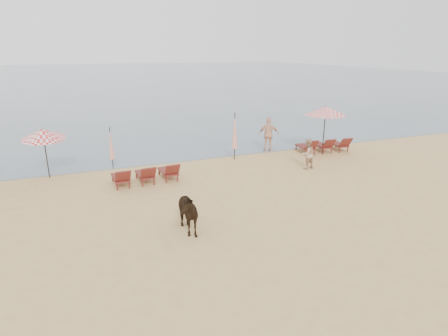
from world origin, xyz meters
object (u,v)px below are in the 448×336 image
object	(u,v)px
lounger_cluster_right	(324,145)
beachgoer_right_b	(269,134)
lounger_cluster_left	(146,174)
beachgoer_right_a	(307,154)
umbrella_open_right	(326,111)
umbrella_closed_left	(111,143)
umbrella_closed_right	(235,131)
umbrella_open_left_b	(43,134)
cow	(184,212)

from	to	relation	value
lounger_cluster_right	beachgoer_right_b	size ratio (longest dim) A/B	1.45
lounger_cluster_left	beachgoer_right_b	bearing A→B (deg)	17.35
lounger_cluster_right	beachgoer_right_a	xyz separation A→B (m)	(-2.63, -2.25, 0.33)
umbrella_open_right	umbrella_closed_left	size ratio (longest dim) A/B	1.30
lounger_cluster_left	beachgoer_right_a	bearing A→B (deg)	-8.87
lounger_cluster_right	umbrella_closed_right	distance (m)	5.43
umbrella_open_left_b	umbrella_open_right	xyz separation A→B (m)	(14.06, -1.16, 0.39)
umbrella_open_left_b	beachgoer_right_b	distance (m)	11.53
lounger_cluster_left	umbrella_closed_left	xyz separation A→B (m)	(-1.14, 2.66, 0.86)
umbrella_open_right	umbrella_open_left_b	bearing A→B (deg)	175.07
lounger_cluster_right	cow	xyz separation A→B (m)	(-10.02, -6.49, 0.28)
umbrella_open_left_b	cow	distance (m)	8.66
lounger_cluster_left	cow	size ratio (longest dim) A/B	1.70
umbrella_open_left_b	lounger_cluster_right	bearing A→B (deg)	-23.93
umbrella_open_left_b	beachgoer_right_a	size ratio (longest dim) A/B	1.57
lounger_cluster_left	umbrella_open_right	world-z (taller)	umbrella_open_right
lounger_cluster_left	umbrella_closed_left	bearing A→B (deg)	110.36
beachgoer_right_a	lounger_cluster_right	bearing A→B (deg)	-151.44
umbrella_closed_left	cow	size ratio (longest dim) A/B	1.25
lounger_cluster_right	beachgoer_right_b	xyz separation A→B (m)	(-2.86, 1.31, 0.57)
lounger_cluster_right	umbrella_closed_right	xyz separation A→B (m)	(-5.29, 0.54, 1.12)
umbrella_closed_right	lounger_cluster_left	bearing A→B (deg)	-158.50
lounger_cluster_left	lounger_cluster_right	distance (m)	10.44
lounger_cluster_left	umbrella_closed_left	world-z (taller)	umbrella_closed_left
lounger_cluster_left	umbrella_closed_left	distance (m)	3.02
umbrella_open_left_b	umbrella_closed_left	xyz separation A→B (m)	(2.85, 0.30, -0.76)
lounger_cluster_right	beachgoer_right_b	distance (m)	3.20
cow	lounger_cluster_left	bearing A→B (deg)	89.59
umbrella_closed_right	cow	distance (m)	8.51
umbrella_closed_right	lounger_cluster_right	bearing A→B (deg)	-5.79
umbrella_open_left_b	umbrella_closed_left	world-z (taller)	umbrella_open_left_b
umbrella_closed_left	beachgoer_right_a	size ratio (longest dim) A/B	1.39
umbrella_closed_right	beachgoer_right_b	xyz separation A→B (m)	(2.42, 0.78, -0.55)
umbrella_open_right	umbrella_closed_right	size ratio (longest dim) A/B	1.07
lounger_cluster_left	beachgoer_right_a	xyz separation A→B (m)	(7.71, -0.80, 0.33)
umbrella_open_right	beachgoer_right_b	bearing A→B (deg)	148.53
umbrella_closed_right	beachgoer_right_a	xyz separation A→B (m)	(2.66, -2.79, -0.79)
lounger_cluster_left	beachgoer_right_a	distance (m)	7.75
umbrella_closed_right	cow	world-z (taller)	umbrella_closed_right
lounger_cluster_left	lounger_cluster_right	size ratio (longest dim) A/B	0.98
umbrella_open_right	umbrella_closed_right	xyz separation A→B (m)	(-5.02, 0.80, -0.88)
beachgoer_right_a	beachgoer_right_b	distance (m)	3.58
umbrella_open_left_b	beachgoer_right_a	xyz separation A→B (m)	(11.70, -3.15, -1.29)
lounger_cluster_left	umbrella_open_left_b	size ratio (longest dim) A/B	1.19
beachgoer_right_b	cow	bearing A→B (deg)	66.77
lounger_cluster_left	beachgoer_right_a	world-z (taller)	beachgoer_right_a
umbrella_open_left_b	beachgoer_right_b	xyz separation A→B (m)	(11.47, 0.41, -1.05)
lounger_cluster_left	lounger_cluster_right	world-z (taller)	lounger_cluster_right
lounger_cluster_left	umbrella_closed_right	size ratio (longest dim) A/B	1.12
lounger_cluster_right	cow	bearing A→B (deg)	-141.67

